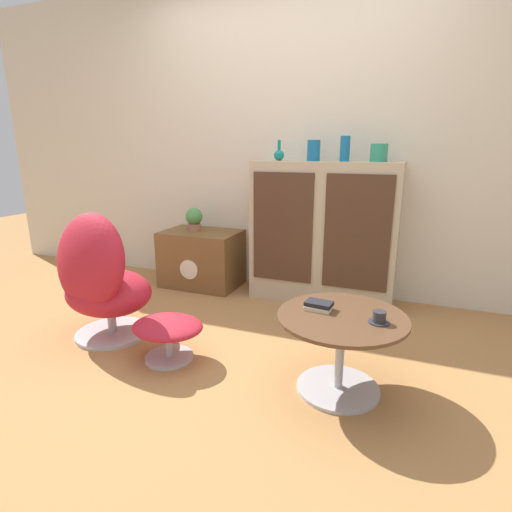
{
  "coord_description": "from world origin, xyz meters",
  "views": [
    {
      "loc": [
        0.97,
        -1.9,
        1.23
      ],
      "look_at": [
        0.07,
        0.42,
        0.55
      ],
      "focal_mm": 28.0,
      "sensor_mm": 36.0,
      "label": 1
    }
  ],
  "objects_px": {
    "vase_inner_left": "(314,151)",
    "egg_chair": "(100,279)",
    "vase_leftmost": "(279,154)",
    "potted_plant": "(194,219)",
    "coffee_table": "(341,342)",
    "ottoman": "(168,330)",
    "sideboard": "(323,233)",
    "tv_console": "(202,258)",
    "vase_inner_right": "(345,149)",
    "teacup": "(379,318)",
    "book_stack": "(319,306)",
    "vase_rightmost": "(379,153)"
  },
  "relations": [
    {
      "from": "vase_inner_left",
      "to": "egg_chair",
      "type": "bearing_deg",
      "value": -131.36
    },
    {
      "from": "egg_chair",
      "to": "vase_inner_left",
      "type": "distance_m",
      "value": 1.81
    },
    {
      "from": "vase_leftmost",
      "to": "potted_plant",
      "type": "bearing_deg",
      "value": -176.93
    },
    {
      "from": "coffee_table",
      "to": "vase_leftmost",
      "type": "relative_size",
      "value": 4.08
    },
    {
      "from": "ottoman",
      "to": "egg_chair",
      "type": "bearing_deg",
      "value": 171.25
    },
    {
      "from": "sideboard",
      "to": "tv_console",
      "type": "xyz_separation_m",
      "value": [
        -1.1,
        -0.04,
        -0.31
      ]
    },
    {
      "from": "vase_inner_right",
      "to": "vase_inner_left",
      "type": "bearing_deg",
      "value": 180.0
    },
    {
      "from": "sideboard",
      "to": "teacup",
      "type": "height_order",
      "value": "sideboard"
    },
    {
      "from": "vase_leftmost",
      "to": "vase_inner_left",
      "type": "distance_m",
      "value": 0.28
    },
    {
      "from": "sideboard",
      "to": "teacup",
      "type": "relative_size",
      "value": 11.36
    },
    {
      "from": "vase_inner_right",
      "to": "book_stack",
      "type": "xyz_separation_m",
      "value": [
        0.11,
        -1.23,
        -0.78
      ]
    },
    {
      "from": "vase_inner_right",
      "to": "teacup",
      "type": "xyz_separation_m",
      "value": [
        0.41,
        -1.29,
        -0.77
      ]
    },
    {
      "from": "tv_console",
      "to": "book_stack",
      "type": "height_order",
      "value": "tv_console"
    },
    {
      "from": "coffee_table",
      "to": "vase_rightmost",
      "type": "bearing_deg",
      "value": 89.5
    },
    {
      "from": "tv_console",
      "to": "book_stack",
      "type": "xyz_separation_m",
      "value": [
        1.34,
        -1.19,
        0.19
      ]
    },
    {
      "from": "egg_chair",
      "to": "book_stack",
      "type": "xyz_separation_m",
      "value": [
        1.43,
        -0.01,
        0.03
      ]
    },
    {
      "from": "coffee_table",
      "to": "tv_console",
      "type": "bearing_deg",
      "value": 140.27
    },
    {
      "from": "potted_plant",
      "to": "vase_rightmost",
      "type": "bearing_deg",
      "value": 1.55
    },
    {
      "from": "vase_inner_right",
      "to": "teacup",
      "type": "bearing_deg",
      "value": -72.18
    },
    {
      "from": "book_stack",
      "to": "vase_inner_right",
      "type": "bearing_deg",
      "value": 95.1
    },
    {
      "from": "teacup",
      "to": "potted_plant",
      "type": "bearing_deg",
      "value": 143.93
    },
    {
      "from": "egg_chair",
      "to": "book_stack",
      "type": "relative_size",
      "value": 6.03
    },
    {
      "from": "vase_inner_left",
      "to": "teacup",
      "type": "relative_size",
      "value": 1.57
    },
    {
      "from": "egg_chair",
      "to": "coffee_table",
      "type": "relative_size",
      "value": 1.33
    },
    {
      "from": "ottoman",
      "to": "vase_leftmost",
      "type": "relative_size",
      "value": 2.71
    },
    {
      "from": "ottoman",
      "to": "vase_leftmost",
      "type": "xyz_separation_m",
      "value": [
        0.25,
        1.31,
        0.99
      ]
    },
    {
      "from": "vase_leftmost",
      "to": "teacup",
      "type": "height_order",
      "value": "vase_leftmost"
    },
    {
      "from": "ottoman",
      "to": "teacup",
      "type": "bearing_deg",
      "value": 1.16
    },
    {
      "from": "potted_plant",
      "to": "vase_inner_right",
      "type": "bearing_deg",
      "value": 1.84
    },
    {
      "from": "egg_chair",
      "to": "coffee_table",
      "type": "height_order",
      "value": "egg_chair"
    },
    {
      "from": "vase_rightmost",
      "to": "potted_plant",
      "type": "bearing_deg",
      "value": -178.45
    },
    {
      "from": "ottoman",
      "to": "vase_inner_left",
      "type": "height_order",
      "value": "vase_inner_left"
    },
    {
      "from": "vase_inner_right",
      "to": "potted_plant",
      "type": "relative_size",
      "value": 0.91
    },
    {
      "from": "vase_inner_left",
      "to": "vase_rightmost",
      "type": "xyz_separation_m",
      "value": [
        0.49,
        0.0,
        -0.01
      ]
    },
    {
      "from": "coffee_table",
      "to": "vase_rightmost",
      "type": "distance_m",
      "value": 1.56
    },
    {
      "from": "teacup",
      "to": "book_stack",
      "type": "relative_size",
      "value": 0.7
    },
    {
      "from": "sideboard",
      "to": "coffee_table",
      "type": "height_order",
      "value": "sideboard"
    },
    {
      "from": "coffee_table",
      "to": "vase_leftmost",
      "type": "height_order",
      "value": "vase_leftmost"
    },
    {
      "from": "tv_console",
      "to": "teacup",
      "type": "xyz_separation_m",
      "value": [
        1.64,
        -1.24,
        0.19
      ]
    },
    {
      "from": "potted_plant",
      "to": "ottoman",
      "type": "bearing_deg",
      "value": -67.33
    },
    {
      "from": "coffee_table",
      "to": "potted_plant",
      "type": "bearing_deg",
      "value": 141.47
    },
    {
      "from": "sideboard",
      "to": "vase_leftmost",
      "type": "bearing_deg",
      "value": 179.43
    },
    {
      "from": "egg_chair",
      "to": "vase_inner_left",
      "type": "height_order",
      "value": "vase_inner_left"
    },
    {
      "from": "tv_console",
      "to": "vase_leftmost",
      "type": "xyz_separation_m",
      "value": [
        0.71,
        0.04,
        0.92
      ]
    },
    {
      "from": "sideboard",
      "to": "book_stack",
      "type": "distance_m",
      "value": 1.26
    },
    {
      "from": "vase_inner_right",
      "to": "ottoman",
      "type": "bearing_deg",
      "value": -120.29
    },
    {
      "from": "sideboard",
      "to": "coffee_table",
      "type": "xyz_separation_m",
      "value": [
        0.37,
        -1.26,
        -0.29
      ]
    },
    {
      "from": "ottoman",
      "to": "vase_rightmost",
      "type": "bearing_deg",
      "value": 52.28
    },
    {
      "from": "tv_console",
      "to": "ottoman",
      "type": "xyz_separation_m",
      "value": [
        0.47,
        -1.27,
        -0.07
      ]
    },
    {
      "from": "teacup",
      "to": "book_stack",
      "type": "height_order",
      "value": "teacup"
    }
  ]
}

